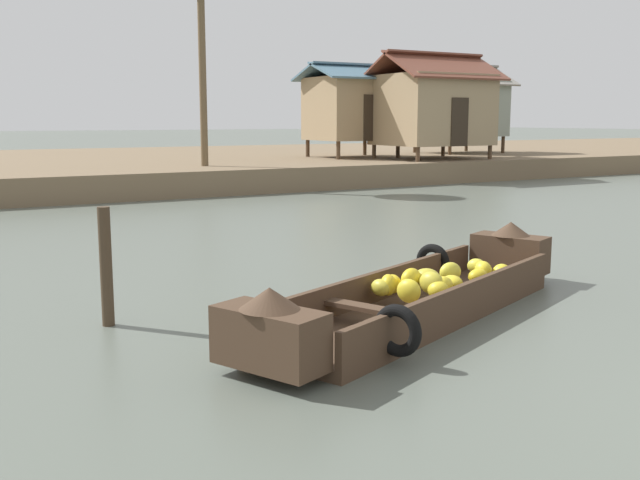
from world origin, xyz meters
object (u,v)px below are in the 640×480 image
object	(u,v)px
stilt_house_mid_left	(353,107)
stilt_house_right	(460,107)
mooring_post	(106,267)
banana_boat	(420,294)
stilt_house_mid_right	(432,108)

from	to	relation	value
stilt_house_mid_left	stilt_house_right	size ratio (longest dim) A/B	0.93
stilt_house_right	mooring_post	size ratio (longest dim) A/B	3.10
mooring_post	stilt_house_right	bearing A→B (deg)	41.40
banana_boat	stilt_house_mid_left	bearing A→B (deg)	59.57
banana_boat	mooring_post	distance (m)	3.68
banana_boat	mooring_post	bearing A→B (deg)	155.82
stilt_house_mid_left	stilt_house_right	xyz separation A→B (m)	(6.42, 0.85, 0.06)
stilt_house_mid_left	mooring_post	distance (m)	23.02
banana_boat	stilt_house_right	distance (m)	26.84
stilt_house_mid_left	stilt_house_mid_right	xyz separation A→B (m)	(2.00, -2.69, -0.06)
stilt_house_mid_right	mooring_post	xyz separation A→B (m)	(-16.59, -14.98, -2.08)
stilt_house_right	mooring_post	world-z (taller)	stilt_house_right
stilt_house_right	mooring_post	xyz separation A→B (m)	(-21.01, -18.53, -2.20)
banana_boat	stilt_house_mid_right	xyz separation A→B (m)	(13.26, 16.48, 2.49)
stilt_house_right	stilt_house_mid_right	bearing A→B (deg)	-141.29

